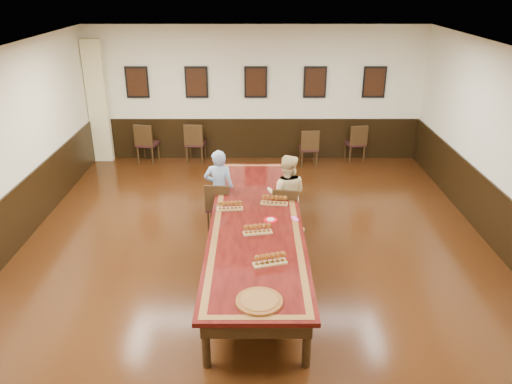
{
  "coord_description": "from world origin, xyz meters",
  "views": [
    {
      "loc": [
        -0.01,
        -6.87,
        4.2
      ],
      "look_at": [
        0.0,
        0.5,
        1.0
      ],
      "focal_mm": 35.0,
      "sensor_mm": 36.0,
      "label": 1
    }
  ],
  "objects_px": {
    "spare_chair_a": "(148,142)",
    "person_man": "(219,189)",
    "carved_platter": "(259,301)",
    "chair_man": "(219,205)",
    "spare_chair_b": "(196,142)",
    "spare_chair_c": "(309,147)",
    "conference_table": "(256,228)",
    "chair_woman": "(286,210)",
    "spare_chair_d": "(355,142)",
    "person_woman": "(287,194)"
  },
  "relations": [
    {
      "from": "chair_man",
      "to": "chair_woman",
      "type": "relative_size",
      "value": 0.99
    },
    {
      "from": "spare_chair_d",
      "to": "spare_chair_a",
      "type": "bearing_deg",
      "value": -8.3
    },
    {
      "from": "spare_chair_b",
      "to": "spare_chair_d",
      "type": "xyz_separation_m",
      "value": [
        3.91,
        0.06,
        -0.02
      ]
    },
    {
      "from": "spare_chair_c",
      "to": "carved_platter",
      "type": "xyz_separation_m",
      "value": [
        -1.23,
        -6.58,
        0.32
      ]
    },
    {
      "from": "chair_man",
      "to": "spare_chair_c",
      "type": "xyz_separation_m",
      "value": [
        1.92,
        3.29,
        -0.0
      ]
    },
    {
      "from": "chair_woman",
      "to": "person_woman",
      "type": "height_order",
      "value": "person_woman"
    },
    {
      "from": "person_man",
      "to": "carved_platter",
      "type": "distance_m",
      "value": 3.45
    },
    {
      "from": "chair_woman",
      "to": "spare_chair_d",
      "type": "distance_m",
      "value": 4.32
    },
    {
      "from": "carved_platter",
      "to": "chair_man",
      "type": "bearing_deg",
      "value": 101.86
    },
    {
      "from": "chair_woman",
      "to": "person_man",
      "type": "distance_m",
      "value": 1.24
    },
    {
      "from": "spare_chair_c",
      "to": "person_man",
      "type": "distance_m",
      "value": 3.73
    },
    {
      "from": "spare_chair_b",
      "to": "spare_chair_c",
      "type": "bearing_deg",
      "value": 179.99
    },
    {
      "from": "spare_chair_a",
      "to": "conference_table",
      "type": "distance_m",
      "value": 5.4
    },
    {
      "from": "spare_chair_d",
      "to": "conference_table",
      "type": "bearing_deg",
      "value": 53.66
    },
    {
      "from": "person_woman",
      "to": "spare_chair_b",
      "type": "bearing_deg",
      "value": -53.11
    },
    {
      "from": "spare_chair_d",
      "to": "person_man",
      "type": "distance_m",
      "value": 4.72
    },
    {
      "from": "spare_chair_d",
      "to": "carved_platter",
      "type": "bearing_deg",
      "value": 61.41
    },
    {
      "from": "spare_chair_b",
      "to": "person_woman",
      "type": "xyz_separation_m",
      "value": [
        2.0,
        -3.71,
        0.24
      ]
    },
    {
      "from": "chair_man",
      "to": "spare_chair_a",
      "type": "xyz_separation_m",
      "value": [
        -1.97,
        3.55,
        0.03
      ]
    },
    {
      "from": "chair_woman",
      "to": "spare_chair_a",
      "type": "relative_size",
      "value": 0.94
    },
    {
      "from": "chair_man",
      "to": "spare_chair_a",
      "type": "height_order",
      "value": "spare_chair_a"
    },
    {
      "from": "spare_chair_a",
      "to": "spare_chair_b",
      "type": "height_order",
      "value": "spare_chair_a"
    },
    {
      "from": "conference_table",
      "to": "carved_platter",
      "type": "relative_size",
      "value": 7.29
    },
    {
      "from": "person_man",
      "to": "spare_chair_c",
      "type": "bearing_deg",
      "value": -116.97
    },
    {
      "from": "spare_chair_b",
      "to": "person_woman",
      "type": "distance_m",
      "value": 4.22
    },
    {
      "from": "person_man",
      "to": "carved_platter",
      "type": "xyz_separation_m",
      "value": [
        0.68,
        -3.38,
        0.04
      ]
    },
    {
      "from": "chair_man",
      "to": "spare_chair_b",
      "type": "relative_size",
      "value": 0.94
    },
    {
      "from": "chair_woman",
      "to": "person_woman",
      "type": "distance_m",
      "value": 0.28
    },
    {
      "from": "person_woman",
      "to": "carved_platter",
      "type": "bearing_deg",
      "value": 89.64
    },
    {
      "from": "chair_man",
      "to": "spare_chair_d",
      "type": "relative_size",
      "value": 0.99
    },
    {
      "from": "person_man",
      "to": "carved_platter",
      "type": "height_order",
      "value": "person_man"
    },
    {
      "from": "spare_chair_b",
      "to": "spare_chair_c",
      "type": "height_order",
      "value": "spare_chair_b"
    },
    {
      "from": "spare_chair_d",
      "to": "conference_table",
      "type": "height_order",
      "value": "spare_chair_d"
    },
    {
      "from": "spare_chair_a",
      "to": "person_man",
      "type": "height_order",
      "value": "person_man"
    },
    {
      "from": "chair_woman",
      "to": "conference_table",
      "type": "height_order",
      "value": "chair_woman"
    },
    {
      "from": "conference_table",
      "to": "carved_platter",
      "type": "distance_m",
      "value": 2.13
    },
    {
      "from": "chair_woman",
      "to": "carved_platter",
      "type": "bearing_deg",
      "value": 89.63
    },
    {
      "from": "spare_chair_a",
      "to": "person_woman",
      "type": "height_order",
      "value": "person_woman"
    },
    {
      "from": "chair_man",
      "to": "conference_table",
      "type": "distance_m",
      "value": 1.35
    },
    {
      "from": "person_woman",
      "to": "chair_man",
      "type": "bearing_deg",
      "value": 2.66
    },
    {
      "from": "chair_man",
      "to": "spare_chair_b",
      "type": "height_order",
      "value": "spare_chair_b"
    },
    {
      "from": "spare_chair_a",
      "to": "spare_chair_d",
      "type": "relative_size",
      "value": 1.06
    },
    {
      "from": "carved_platter",
      "to": "spare_chair_c",
      "type": "bearing_deg",
      "value": 79.41
    },
    {
      "from": "spare_chair_a",
      "to": "chair_woman",
      "type": "bearing_deg",
      "value": 142.45
    },
    {
      "from": "spare_chair_a",
      "to": "spare_chair_c",
      "type": "relative_size",
      "value": 1.08
    },
    {
      "from": "spare_chair_b",
      "to": "conference_table",
      "type": "relative_size",
      "value": 0.19
    },
    {
      "from": "chair_woman",
      "to": "person_man",
      "type": "bearing_deg",
      "value": -6.6
    },
    {
      "from": "chair_woman",
      "to": "spare_chair_d",
      "type": "height_order",
      "value": "spare_chair_d"
    },
    {
      "from": "spare_chair_b",
      "to": "spare_chair_d",
      "type": "height_order",
      "value": "spare_chair_b"
    },
    {
      "from": "spare_chair_c",
      "to": "spare_chair_b",
      "type": "bearing_deg",
      "value": -8.86
    }
  ]
}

